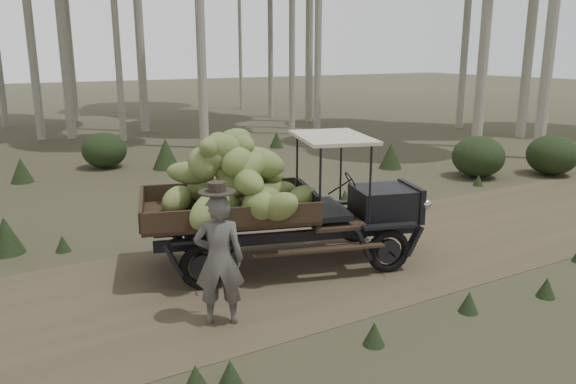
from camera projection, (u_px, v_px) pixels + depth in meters
name	position (u px, v px, depth m)	size (l,w,h in m)	color
ground	(353.00, 255.00, 9.73)	(120.00, 120.00, 0.00)	#473D2B
dirt_track	(353.00, 255.00, 9.73)	(70.00, 4.00, 0.01)	brown
banana_truck	(257.00, 185.00, 8.89)	(4.84, 2.83, 2.37)	black
farmer	(219.00, 258.00, 7.12)	(0.75, 0.64, 1.89)	#514F4A
undergrowth	(468.00, 239.00, 8.90)	(20.70, 23.03, 1.40)	#233319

